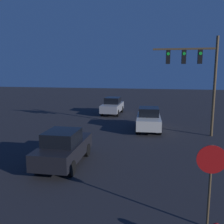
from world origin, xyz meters
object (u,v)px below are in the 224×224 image
(stop_sign, at_px, (211,170))
(traffic_signal_mast, at_px, (197,69))
(car_near, at_px, (64,147))
(car_mid, at_px, (149,119))
(car_far, at_px, (112,106))

(stop_sign, bearing_deg, traffic_signal_mast, 84.99)
(car_near, bearing_deg, stop_sign, -34.41)
(car_near, bearing_deg, traffic_signal_mast, 43.89)
(traffic_signal_mast, bearing_deg, stop_sign, -95.01)
(car_mid, distance_m, car_far, 7.30)
(car_far, bearing_deg, car_near, 92.29)
(car_far, relative_size, traffic_signal_mast, 0.61)
(car_mid, distance_m, stop_sign, 11.61)
(car_mid, xyz_separation_m, car_far, (-3.89, 6.18, 0.00))
(car_far, bearing_deg, car_mid, 123.22)
(car_near, height_order, car_far, same)
(car_far, relative_size, stop_sign, 1.66)
(car_far, height_order, traffic_signal_mast, traffic_signal_mast)
(car_mid, xyz_separation_m, traffic_signal_mast, (3.11, -0.87, 3.61))
(car_near, bearing_deg, car_mid, 63.50)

